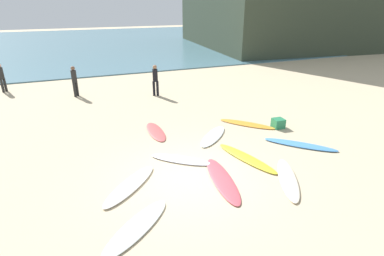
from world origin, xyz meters
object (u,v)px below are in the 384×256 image
Objects in this scene: surfboard_2 at (247,124)px; beachgoer_near at (155,79)px; surfboard_3 at (181,160)px; beach_cooler at (278,123)px; beachgoer_far at (74,80)px; surfboard_5 at (288,179)px; surfboard_1 at (130,185)px; beachgoer_mid at (2,76)px; surfboard_6 at (246,158)px; surfboard_4 at (213,136)px; surfboard_0 at (156,132)px; surfboard_9 at (137,227)px; surfboard_7 at (300,145)px; surfboard_8 at (222,180)px.

beachgoer_near reaches higher than surfboard_2.
beach_cooler reaches higher than surfboard_3.
surfboard_5 is at bearing 67.12° from beachgoer_far.
surfboard_1 reaches higher than surfboard_5.
beach_cooler is at bearing -93.34° from surfboard_5.
surfboard_2 is 14.29m from beachgoer_mid.
beach_cooler is (2.68, 1.88, 0.15)m from surfboard_6.
beachgoer_near reaches higher than beachgoer_far.
surfboard_0 is at bearing -168.20° from surfboard_4.
beachgoer_far is (3.84, -2.53, 0.02)m from beachgoer_mid.
surfboard_4 is 1.29× the size of beachgoer_far.
surfboard_0 is 5.08m from beach_cooler.
surfboard_9 is at bearing -88.84° from surfboard_4.
beachgoer_far is at bearing 102.08° from surfboard_6.
surfboard_5 is at bearing -122.71° from beach_cooler.
surfboard_3 is at bearing 103.28° from beachgoer_near.
surfboard_7 is 1.14× the size of surfboard_9.
surfboard_3 is 2.19m from surfboard_6.
surfboard_7 is (4.44, -0.58, 0.00)m from surfboard_3.
beachgoer_near is at bearing -84.55° from surfboard_8.
beachgoer_mid reaches higher than surfboard_5.
surfboard_0 is 0.84× the size of surfboard_2.
surfboard_9 is (-3.89, -3.98, -0.01)m from surfboard_4.
surfboard_3 is 1.28× the size of beachgoer_mid.
surfboard_3 is 4.89m from beach_cooler.
surfboard_8 is 2.98m from surfboard_9.
surfboard_4 is 6.38m from beachgoer_near.
beachgoer_mid is (-7.97, 4.09, -0.05)m from beachgoer_near.
surfboard_0 is 0.79× the size of surfboard_6.
beachgoer_near reaches higher than surfboard_7.
surfboard_6 is (3.94, 0.17, -0.00)m from surfboard_1.
surfboard_2 is at bearing 136.11° from beachgoer_near.
surfboard_9 is 1.38× the size of beachgoer_mid.
beachgoer_mid is 15.55m from beach_cooler.
surfboard_1 is at bearing 47.50° from beachgoer_far.
surfboard_0 is 1.19× the size of beachgoer_near.
surfboard_3 is 2.24m from surfboard_4.
surfboard_8 reaches higher than surfboard_2.
surfboard_3 is 1.75m from surfboard_8.
beachgoer_mid is 4.60m from beachgoer_far.
surfboard_6 reaches higher than surfboard_2.
surfboard_4 is 5.57m from surfboard_9.
surfboard_9 reaches higher than surfboard_8.
surfboard_1 is at bearing 11.71° from surfboard_5.
surfboard_9 reaches higher than surfboard_2.
surfboard_3 is at bearing -109.82° from beachgoer_mid.
surfboard_6 is 1.55× the size of beachgoer_far.
surfboard_7 is at bearing 133.96° from beachgoer_near.
surfboard_8 is (2.58, -0.71, -0.01)m from surfboard_1.
beachgoer_far is at bearing 140.78° from surfboard_1.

